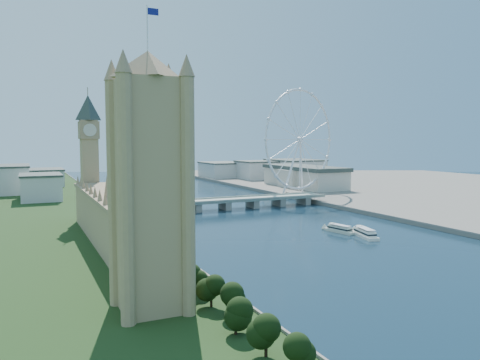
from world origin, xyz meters
TOP-DOWN VIEW (x-y plane):
  - tree_row at (-113.00, 42.00)m, footprint 8.15×152.15m
  - victoria_tower at (-135.00, 55.00)m, footprint 28.16×28.16m
  - parliament_range at (-128.00, 170.00)m, footprint 24.00×200.00m
  - big_ben at (-128.00, 278.00)m, footprint 20.02×20.02m
  - westminster_bridge at (0.00, 300.00)m, footprint 220.00×22.00m
  - london_eye at (119.98, 355.08)m, footprint 113.60×39.12m
  - county_hall at (175.00, 430.00)m, footprint 54.00×144.00m
  - city_skyline at (39.22, 560.08)m, footprint 505.00×280.00m
  - tour_boat_near at (35.73, 137.29)m, footprint 15.28×32.27m
  - tour_boat_far at (30.37, 158.54)m, footprint 11.99×28.60m

SIDE VIEW (x-z plane):
  - county_hall at x=175.00m, z-range -17.50..17.50m
  - tour_boat_near at x=35.73m, z-range -3.46..3.46m
  - tour_boat_far at x=30.37m, z-range -3.06..3.06m
  - westminster_bridge at x=0.00m, z-range 1.88..11.38m
  - tree_row at x=-113.00m, z-range -1.08..20.28m
  - city_skyline at x=39.22m, z-range 0.96..32.96m
  - parliament_range at x=-128.00m, z-range -16.52..53.48m
  - victoria_tower at x=-135.00m, z-range -1.51..110.49m
  - big_ben at x=-128.00m, z-range 11.57..121.57m
  - london_eye at x=119.98m, z-range 5.37..129.67m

